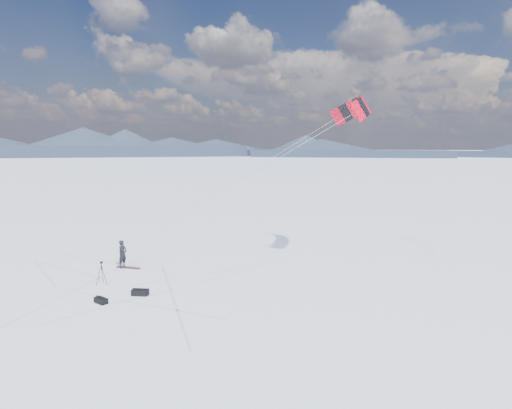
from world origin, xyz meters
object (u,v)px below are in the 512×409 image
(gear_bag_a, at_px, (140,292))
(gear_bag_b, at_px, (101,300))
(snowkiter, at_px, (123,268))
(snowboard, at_px, (128,268))
(tripod, at_px, (102,270))

(gear_bag_a, xyz_separation_m, gear_bag_b, (-1.28, -1.58, -0.02))
(snowkiter, xyz_separation_m, gear_bag_a, (3.92, -4.30, 0.17))
(snowkiter, height_order, snowboard, snowkiter)
(tripod, height_order, gear_bag_a, tripod)
(tripod, height_order, gear_bag_b, tripod)
(snowkiter, xyz_separation_m, snowboard, (0.38, 0.01, 0.02))
(snowkiter, relative_size, gear_bag_a, 1.96)
(gear_bag_a, relative_size, gear_bag_b, 1.12)
(snowboard, distance_m, tripod, 3.46)
(snowkiter, bearing_deg, tripod, -157.09)
(gear_bag_a, distance_m, gear_bag_b, 2.04)
(snowkiter, height_order, gear_bag_b, snowkiter)
(snowkiter, bearing_deg, snowboard, -80.57)
(gear_bag_b, bearing_deg, tripod, 145.47)
(snowboard, height_order, tripod, tripod)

